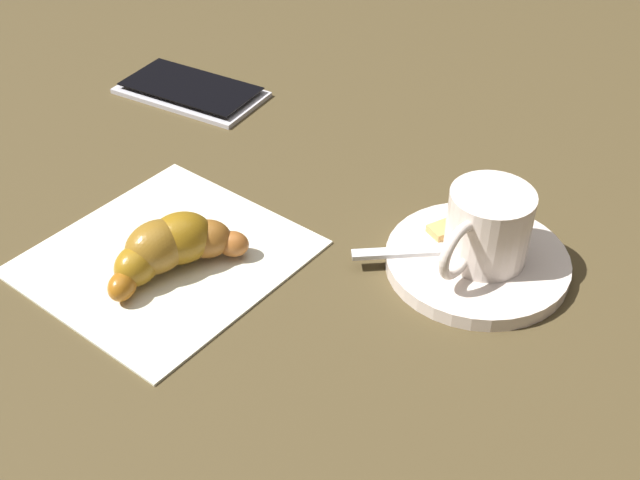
# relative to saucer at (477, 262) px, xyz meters

# --- Properties ---
(ground_plane) EXTENTS (1.80, 1.80, 0.00)m
(ground_plane) POSITION_rel_saucer_xyz_m (0.11, 0.03, -0.01)
(ground_plane) COLOR #463920
(saucer) EXTENTS (0.13, 0.13, 0.01)m
(saucer) POSITION_rel_saucer_xyz_m (0.00, 0.00, 0.00)
(saucer) COLOR silver
(saucer) RESTS_ON ground
(espresso_cup) EXTENTS (0.06, 0.09, 0.06)m
(espresso_cup) POSITION_rel_saucer_xyz_m (-0.00, 0.00, 0.03)
(espresso_cup) COLOR silver
(espresso_cup) RESTS_ON saucer
(teaspoon) EXTENTS (0.12, 0.07, 0.01)m
(teaspoon) POSITION_rel_saucer_xyz_m (0.01, -0.00, 0.01)
(teaspoon) COLOR silver
(teaspoon) RESTS_ON saucer
(sugar_packet) EXTENTS (0.05, 0.06, 0.01)m
(sugar_packet) POSITION_rel_saucer_xyz_m (0.02, -0.03, 0.01)
(sugar_packet) COLOR tan
(sugar_packet) RESTS_ON saucer
(napkin) EXTENTS (0.21, 0.22, 0.00)m
(napkin) POSITION_rel_saucer_xyz_m (0.22, 0.08, -0.00)
(napkin) COLOR silver
(napkin) RESTS_ON ground
(croissant) EXTENTS (0.08, 0.10, 0.04)m
(croissant) POSITION_rel_saucer_xyz_m (0.20, 0.09, 0.02)
(croissant) COLOR #9D5925
(croissant) RESTS_ON napkin
(cell_phone) EXTENTS (0.15, 0.09, 0.01)m
(cell_phone) POSITION_rel_saucer_xyz_m (0.33, -0.15, -0.00)
(cell_phone) COLOR #BBB8C0
(cell_phone) RESTS_ON ground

